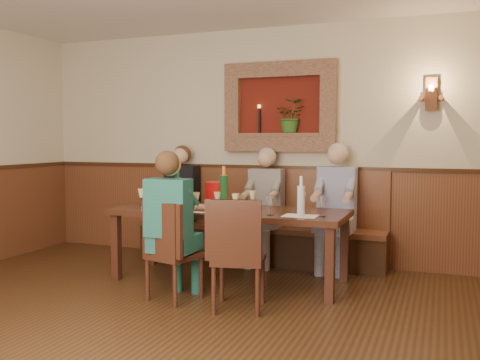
# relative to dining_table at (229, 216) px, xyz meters

# --- Properties ---
(ground_plane) EXTENTS (6.00, 6.00, 0.00)m
(ground_plane) POSITION_rel_dining_table_xyz_m (0.00, -1.85, -0.68)
(ground_plane) COLOR #351E0E
(ground_plane) RESTS_ON ground
(room_shell) EXTENTS (6.04, 6.04, 2.82)m
(room_shell) POSITION_rel_dining_table_xyz_m (0.00, -1.85, 1.21)
(room_shell) COLOR #C8B597
(room_shell) RESTS_ON ground
(wainscoting) EXTENTS (6.02, 6.02, 1.15)m
(wainscoting) POSITION_rel_dining_table_xyz_m (0.00, -1.85, -0.09)
(wainscoting) COLOR #5A2E19
(wainscoting) RESTS_ON ground
(wall_niche) EXTENTS (1.36, 0.30, 1.06)m
(wall_niche) POSITION_rel_dining_table_xyz_m (0.24, 1.09, 1.13)
(wall_niche) COLOR #5B150D
(wall_niche) RESTS_ON ground
(wall_sconce) EXTENTS (0.25, 0.20, 0.35)m
(wall_sconce) POSITION_rel_dining_table_xyz_m (1.90, 1.08, 1.27)
(wall_sconce) COLOR #5A2E19
(wall_sconce) RESTS_ON ground
(dining_table) EXTENTS (2.40, 0.90, 0.75)m
(dining_table) POSITION_rel_dining_table_xyz_m (0.00, 0.00, 0.00)
(dining_table) COLOR #32170F
(dining_table) RESTS_ON ground
(bench) EXTENTS (3.00, 0.45, 1.11)m
(bench) POSITION_rel_dining_table_xyz_m (0.00, 0.94, -0.35)
(bench) COLOR #381E0F
(bench) RESTS_ON ground
(chair_near_left) EXTENTS (0.50, 0.50, 0.91)m
(chair_near_left) POSITION_rel_dining_table_xyz_m (-0.24, -0.78, -0.41)
(chair_near_left) COLOR #32170F
(chair_near_left) RESTS_ON ground
(chair_near_right) EXTENTS (0.51, 0.51, 0.97)m
(chair_near_right) POSITION_rel_dining_table_xyz_m (0.42, -0.83, -0.39)
(chair_near_right) COLOR #32170F
(chair_near_right) RESTS_ON ground
(person_bench_left) EXTENTS (0.41, 0.50, 1.39)m
(person_bench_left) POSITION_rel_dining_table_xyz_m (-1.01, 0.84, -0.10)
(person_bench_left) COLOR black
(person_bench_left) RESTS_ON ground
(person_bench_mid) EXTENTS (0.40, 0.49, 1.37)m
(person_bench_mid) POSITION_rel_dining_table_xyz_m (0.10, 0.84, -0.11)
(person_bench_mid) COLOR #564F4E
(person_bench_mid) RESTS_ON ground
(person_bench_right) EXTENTS (0.42, 0.51, 1.42)m
(person_bench_right) POSITION_rel_dining_table_xyz_m (0.93, 0.84, -0.09)
(person_bench_right) COLOR navy
(person_bench_right) RESTS_ON ground
(person_chair_front) EXTENTS (0.39, 0.48, 1.37)m
(person_chair_front) POSITION_rel_dining_table_xyz_m (-0.23, -0.78, -0.11)
(person_chair_front) COLOR navy
(person_chair_front) RESTS_ON ground
(spittoon_bucket) EXTENTS (0.29, 0.29, 0.28)m
(spittoon_bucket) POSITION_rel_dining_table_xyz_m (-0.14, 0.01, 0.21)
(spittoon_bucket) COLOR #B40B0B
(spittoon_bucket) RESTS_ON dining_table
(wine_bottle_green_a) EXTENTS (0.09, 0.09, 0.45)m
(wine_bottle_green_a) POSITION_rel_dining_table_xyz_m (-0.01, -0.13, 0.26)
(wine_bottle_green_a) COLOR #19471E
(wine_bottle_green_a) RESTS_ON dining_table
(wine_bottle_green_b) EXTENTS (0.09, 0.09, 0.39)m
(wine_bottle_green_b) POSITION_rel_dining_table_xyz_m (-0.68, 0.18, 0.24)
(wine_bottle_green_b) COLOR #19471E
(wine_bottle_green_b) RESTS_ON dining_table
(water_bottle) EXTENTS (0.09, 0.09, 0.38)m
(water_bottle) POSITION_rel_dining_table_xyz_m (0.83, -0.29, 0.23)
(water_bottle) COLOR silver
(water_bottle) RESTS_ON dining_table
(tasting_sheet_a) EXTENTS (0.29, 0.24, 0.00)m
(tasting_sheet_a) POSITION_rel_dining_table_xyz_m (-0.71, -0.13, 0.08)
(tasting_sheet_a) COLOR white
(tasting_sheet_a) RESTS_ON dining_table
(tasting_sheet_b) EXTENTS (0.33, 0.25, 0.00)m
(tasting_sheet_b) POSITION_rel_dining_table_xyz_m (0.03, -0.15, 0.08)
(tasting_sheet_b) COLOR white
(tasting_sheet_b) RESTS_ON dining_table
(tasting_sheet_c) EXTENTS (0.32, 0.23, 0.00)m
(tasting_sheet_c) POSITION_rel_dining_table_xyz_m (0.80, -0.21, 0.08)
(tasting_sheet_c) COLOR white
(tasting_sheet_c) RESTS_ON dining_table
(tasting_sheet_d) EXTENTS (0.34, 0.27, 0.00)m
(tasting_sheet_d) POSITION_rel_dining_table_xyz_m (-0.26, -0.27, 0.08)
(tasting_sheet_d) COLOR white
(tasting_sheet_d) RESTS_ON dining_table
(wine_glass_0) EXTENTS (0.08, 0.08, 0.19)m
(wine_glass_0) POSITION_rel_dining_table_xyz_m (-0.97, -0.11, 0.17)
(wine_glass_0) COLOR #FFE498
(wine_glass_0) RESTS_ON dining_table
(wine_glass_1) EXTENTS (0.08, 0.08, 0.19)m
(wine_glass_1) POSITION_rel_dining_table_xyz_m (-0.79, 0.10, 0.17)
(wine_glass_1) COLOR white
(wine_glass_1) RESTS_ON dining_table
(wine_glass_2) EXTENTS (0.08, 0.08, 0.19)m
(wine_glass_2) POSITION_rel_dining_table_xyz_m (-0.58, -0.17, 0.17)
(wine_glass_2) COLOR #FFE498
(wine_glass_2) RESTS_ON dining_table
(wine_glass_3) EXTENTS (0.08, 0.08, 0.19)m
(wine_glass_3) POSITION_rel_dining_table_xyz_m (-0.27, 0.15, 0.17)
(wine_glass_3) COLOR white
(wine_glass_3) RESTS_ON dining_table
(wine_glass_4) EXTENTS (0.08, 0.08, 0.19)m
(wine_glass_4) POSITION_rel_dining_table_xyz_m (-0.06, -0.16, 0.17)
(wine_glass_4) COLOR #FFE498
(wine_glass_4) RESTS_ON dining_table
(wine_glass_5) EXTENTS (0.08, 0.08, 0.19)m
(wine_glass_5) POSITION_rel_dining_table_xyz_m (0.22, 0.09, 0.17)
(wine_glass_5) COLOR #FFE498
(wine_glass_5) RESTS_ON dining_table
(wine_glass_6) EXTENTS (0.08, 0.08, 0.19)m
(wine_glass_6) POSITION_rel_dining_table_xyz_m (0.52, -0.24, 0.17)
(wine_glass_6) COLOR white
(wine_glass_6) RESTS_ON dining_table
(wine_glass_7) EXTENTS (0.08, 0.08, 0.19)m
(wine_glass_7) POSITION_rel_dining_table_xyz_m (0.74, 0.09, 0.17)
(wine_glass_7) COLOR #FFE498
(wine_glass_7) RESTS_ON dining_table
(wine_glass_8) EXTENTS (0.08, 0.08, 0.19)m
(wine_glass_8) POSITION_rel_dining_table_xyz_m (1.00, -0.18, 0.17)
(wine_glass_8) COLOR white
(wine_glass_8) RESTS_ON dining_table
(wine_glass_9) EXTENTS (0.08, 0.08, 0.19)m
(wine_glass_9) POSITION_rel_dining_table_xyz_m (-0.25, -0.27, 0.17)
(wine_glass_9) COLOR #FFE498
(wine_glass_9) RESTS_ON dining_table
(wine_glass_10) EXTENTS (0.08, 0.08, 0.19)m
(wine_glass_10) POSITION_rel_dining_table_xyz_m (-0.78, -0.16, 0.17)
(wine_glass_10) COLOR white
(wine_glass_10) RESTS_ON dining_table
(wine_glass_11) EXTENTS (0.08, 0.08, 0.19)m
(wine_glass_11) POSITION_rel_dining_table_xyz_m (0.16, -0.24, 0.17)
(wine_glass_11) COLOR #FFE498
(wine_glass_11) RESTS_ON dining_table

